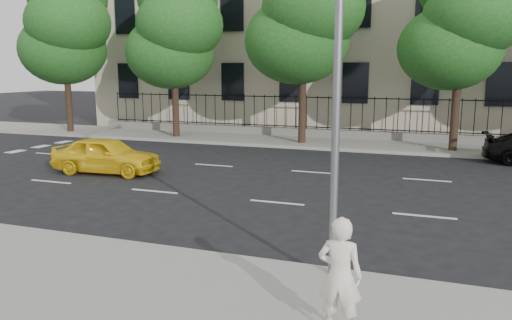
{
  "coord_description": "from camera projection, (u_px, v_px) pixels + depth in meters",
  "views": [
    {
      "loc": [
        4.02,
        -10.7,
        3.77
      ],
      "look_at": [
        -0.81,
        3.0,
        1.1
      ],
      "focal_mm": 35.0,
      "sensor_mm": 36.0,
      "label": 1
    }
  ],
  "objects": [
    {
      "name": "yellow_taxi",
      "position": [
        106.0,
        155.0,
        18.15
      ],
      "size": [
        4.04,
        1.87,
        1.34
      ],
      "primitive_type": "imported",
      "rotation": [
        0.0,
        0.0,
        1.64
      ],
      "color": "yellow",
      "rests_on": "ground"
    },
    {
      "name": "near_sidewalk",
      "position": [
        161.0,
        297.0,
        8.2
      ],
      "size": [
        60.0,
        4.0,
        0.15
      ],
      "primitive_type": "cube",
      "color": "gray",
      "rests_on": "ground"
    },
    {
      "name": "tree_d",
      "position": [
        463.0,
        20.0,
        21.61
      ],
      "size": [
        5.34,
        4.94,
        8.84
      ],
      "color": "#382619",
      "rests_on": "far_sidewalk"
    },
    {
      "name": "woman_near",
      "position": [
        340.0,
        276.0,
        6.79
      ],
      "size": [
        0.61,
        0.4,
        1.68
      ],
      "primitive_type": "imported",
      "rotation": [
        0.0,
        0.0,
        3.14
      ],
      "color": "white",
      "rests_on": "near_sidewalk"
    },
    {
      "name": "tree_b",
      "position": [
        175.0,
        29.0,
        26.19
      ],
      "size": [
        5.53,
        5.12,
        8.97
      ],
      "color": "#382619",
      "rests_on": "far_sidewalk"
    },
    {
      "name": "tree_c",
      "position": [
        305.0,
        12.0,
        23.8
      ],
      "size": [
        5.89,
        5.5,
        9.8
      ],
      "color": "#382619",
      "rests_on": "far_sidewalk"
    },
    {
      "name": "tree_a",
      "position": [
        66.0,
        27.0,
        28.43
      ],
      "size": [
        5.71,
        5.31,
        9.39
      ],
      "color": "#382619",
      "rests_on": "far_sidewalk"
    },
    {
      "name": "ground",
      "position": [
        246.0,
        229.0,
        11.92
      ],
      "size": [
        120.0,
        120.0,
        0.0
      ],
      "primitive_type": "plane",
      "color": "black",
      "rests_on": "ground"
    },
    {
      "name": "iron_fence",
      "position": [
        350.0,
        129.0,
        26.36
      ],
      "size": [
        30.0,
        0.5,
        2.2
      ],
      "color": "slate",
      "rests_on": "far_sidewalk"
    },
    {
      "name": "far_sidewalk",
      "position": [
        345.0,
        144.0,
        24.89
      ],
      "size": [
        60.0,
        4.0,
        0.15
      ],
      "primitive_type": "cube",
      "color": "gray",
      "rests_on": "ground"
    },
    {
      "name": "lane_markings",
      "position": [
        297.0,
        185.0,
        16.32
      ],
      "size": [
        49.6,
        4.62,
        0.01
      ],
      "primitive_type": null,
      "color": "silver",
      "rests_on": "ground"
    }
  ]
}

